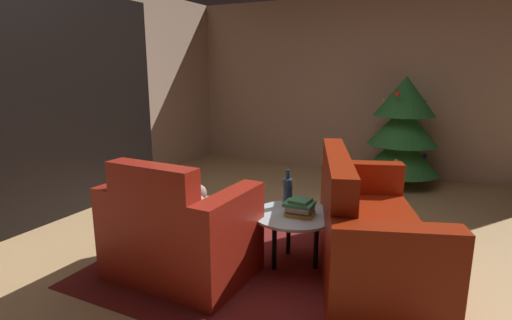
{
  "coord_description": "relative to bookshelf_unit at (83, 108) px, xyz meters",
  "views": [
    {
      "loc": [
        1.17,
        -2.88,
        1.5
      ],
      "look_at": [
        -0.27,
        0.04,
        0.75
      ],
      "focal_mm": 28.1,
      "sensor_mm": 36.0,
      "label": 1
    }
  ],
  "objects": [
    {
      "name": "bottle_on_table",
      "position": [
        2.49,
        -0.23,
        -0.54
      ],
      "size": [
        0.08,
        0.08,
        0.3
      ],
      "color": "navy",
      "rests_on": "coffee_table"
    },
    {
      "name": "wall_back",
      "position": [
        2.45,
        2.87,
        0.17
      ],
      "size": [
        5.42,
        0.06,
        2.5
      ],
      "primitive_type": "cube",
      "color": "tan",
      "rests_on": "ground"
    },
    {
      "name": "ground_plane",
      "position": [
        2.45,
        -0.2,
        -1.08
      ],
      "size": [
        7.28,
        7.28,
        0.0
      ],
      "primitive_type": "plane",
      "color": "tan"
    },
    {
      "name": "armchair_red",
      "position": [
        1.92,
        -0.89,
        -0.76
      ],
      "size": [
        1.02,
        0.74,
        0.89
      ],
      "color": "maroon",
      "rests_on": "ground"
    },
    {
      "name": "bookshelf_unit",
      "position": [
        0.0,
        0.0,
        0.0
      ],
      "size": [
        0.32,
        2.06,
        2.27
      ],
      "color": "black",
      "rests_on": "ground"
    },
    {
      "name": "area_rug",
      "position": [
        2.47,
        -0.45,
        -1.08
      ],
      "size": [
        2.56,
        2.01,
        0.01
      ],
      "primitive_type": "cube",
      "color": "maroon",
      "rests_on": "ground"
    },
    {
      "name": "coffee_table",
      "position": [
        2.6,
        -0.37,
        -0.71
      ],
      "size": [
        0.64,
        0.64,
        0.42
      ],
      "color": "black",
      "rests_on": "ground"
    },
    {
      "name": "decorated_tree",
      "position": [
        3.06,
        2.33,
        -0.36
      ],
      "size": [
        0.97,
        0.97,
        1.4
      ],
      "color": "brown",
      "rests_on": "ground"
    },
    {
      "name": "wall_left",
      "position": [
        -0.23,
        -0.2,
        0.17
      ],
      "size": [
        0.06,
        6.19,
        2.5
      ],
      "primitive_type": "cube",
      "color": "tan",
      "rests_on": "ground"
    },
    {
      "name": "couch_red",
      "position": [
        3.14,
        -0.29,
        -0.77
      ],
      "size": [
        1.19,
        1.79,
        0.91
      ],
      "color": "maroon",
      "rests_on": "ground"
    },
    {
      "name": "book_stack_on_table",
      "position": [
        2.65,
        -0.38,
        -0.6
      ],
      "size": [
        0.23,
        0.19,
        0.13
      ],
      "color": "gold",
      "rests_on": "coffee_table"
    }
  ]
}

